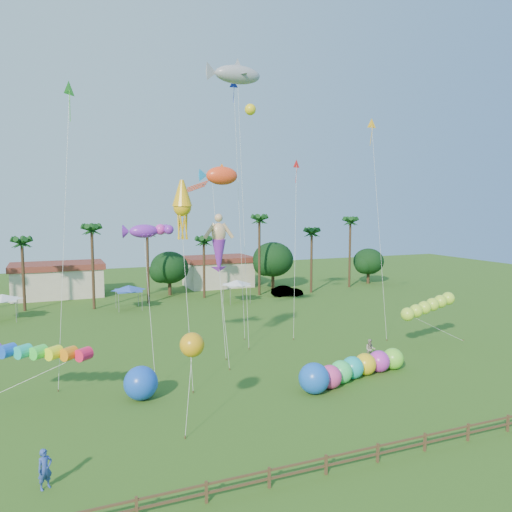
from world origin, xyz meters
name	(u,v)px	position (x,y,z in m)	size (l,w,h in m)	color
ground	(318,416)	(0.00, 0.00, 0.00)	(160.00, 160.00, 0.00)	#285116
tree_line	(189,266)	(3.57, 44.00, 4.28)	(69.46, 8.91, 11.00)	#3A2819
buildings_row	(135,278)	(-3.09, 50.00, 2.00)	(35.00, 7.00, 4.00)	beige
tent_row	(129,288)	(-6.00, 36.33, 2.75)	(31.00, 4.00, 0.60)	white
fence	(378,451)	(0.00, -6.00, 0.61)	(36.12, 0.12, 1.00)	brown
car_b	(287,291)	(16.31, 37.61, 0.73)	(1.54, 4.43, 1.46)	#4C4C54
spectator_a	(45,469)	(-15.49, -2.10, 0.94)	(0.69, 0.45, 1.89)	#2C449A
spectator_b	(370,349)	(9.71, 8.28, 0.88)	(0.85, 0.66, 1.75)	gray
caterpillar_inflatable	(350,369)	(5.21, 4.52, 0.90)	(10.48, 4.29, 2.15)	#DB3989
blue_ball	(141,383)	(-9.62, 6.91, 1.14)	(2.27, 2.27, 2.27)	blue
rainbow_tube	(58,357)	(-14.69, 8.37, 3.10)	(9.07, 3.96, 3.55)	#F21A4A
green_worm	(408,314)	(14.61, 9.62, 3.20)	(10.20, 1.86, 3.93)	#B2E833
orange_ball_kite	(192,345)	(-7.54, 1.46, 4.95)	(1.60, 2.01, 5.67)	orange
merman_kite	(219,247)	(-1.95, 13.32, 9.52)	(2.04, 3.82, 11.84)	tan
fish_kite	(222,176)	(0.13, 18.56, 15.68)	(4.76, 6.99, 16.64)	#FF431C
shark_kite	(238,75)	(2.32, 20.13, 25.35)	(6.43, 7.04, 26.45)	gray
squid_kite	(182,208)	(-5.65, 10.73, 12.78)	(1.91, 5.05, 14.92)	#E9A913
lobster_kite	(144,231)	(-8.02, 13.58, 10.93)	(4.35, 6.54, 11.70)	purple
delta_kite_red	(296,169)	(8.32, 19.42, 16.63)	(2.40, 3.53, 17.55)	red
delta_kite_yellow	(372,128)	(15.77, 17.27, 20.75)	(1.77, 4.98, 21.74)	#FFAE1A
delta_kite_green	(69,94)	(-13.13, 14.25, 21.11)	(2.22, 4.39, 22.08)	green
delta_kite_blue	(234,93)	(2.39, 21.32, 23.86)	(1.03, 3.47, 25.23)	#1A2FF1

